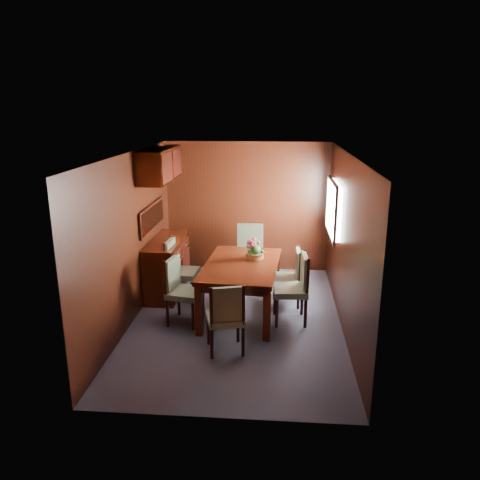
# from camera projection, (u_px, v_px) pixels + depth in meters

# --- Properties ---
(ground) EXTENTS (4.50, 4.50, 0.00)m
(ground) POSITION_uv_depth(u_px,v_px,m) (237.00, 319.00, 6.85)
(ground) COLOR #3C3F52
(ground) RESTS_ON ground
(room_shell) EXTENTS (3.06, 4.52, 2.41)m
(room_shell) POSITION_uv_depth(u_px,v_px,m) (231.00, 206.00, 6.72)
(room_shell) COLOR black
(room_shell) RESTS_ON ground
(sideboard) EXTENTS (0.48, 1.40, 0.90)m
(sideboard) POSITION_uv_depth(u_px,v_px,m) (167.00, 266.00, 7.78)
(sideboard) COLOR black
(sideboard) RESTS_ON ground
(dining_table) EXTENTS (1.18, 1.76, 0.79)m
(dining_table) POSITION_uv_depth(u_px,v_px,m) (242.00, 271.00, 6.86)
(dining_table) COLOR black
(dining_table) RESTS_ON ground
(chair_left_near) EXTENTS (0.53, 0.54, 0.98)m
(chair_left_near) POSITION_uv_depth(u_px,v_px,m) (180.00, 286.00, 6.64)
(chair_left_near) COLOR black
(chair_left_near) RESTS_ON ground
(chair_left_far) EXTENTS (0.49, 0.51, 1.02)m
(chair_left_far) POSITION_uv_depth(u_px,v_px,m) (177.00, 267.00, 7.36)
(chair_left_far) COLOR black
(chair_left_far) RESTS_ON ground
(chair_right_near) EXTENTS (0.50, 0.52, 1.03)m
(chair_right_near) POSITION_uv_depth(u_px,v_px,m) (296.00, 284.00, 6.65)
(chair_right_near) COLOR black
(chair_right_near) RESTS_ON ground
(chair_right_far) EXTENTS (0.42, 0.44, 0.91)m
(chair_right_far) POSITION_uv_depth(u_px,v_px,m) (291.00, 274.00, 7.25)
(chair_right_far) COLOR black
(chair_right_far) RESTS_ON ground
(chair_head) EXTENTS (0.54, 0.53, 0.95)m
(chair_head) POSITION_uv_depth(u_px,v_px,m) (226.00, 315.00, 5.78)
(chair_head) COLOR black
(chair_head) RESTS_ON ground
(chair_foot) EXTENTS (0.51, 0.49, 1.05)m
(chair_foot) POSITION_uv_depth(u_px,v_px,m) (250.00, 250.00, 8.19)
(chair_foot) COLOR black
(chair_foot) RESTS_ON ground
(flower_centerpiece) EXTENTS (0.29, 0.29, 0.29)m
(flower_centerpiece) POSITION_uv_depth(u_px,v_px,m) (255.00, 249.00, 7.05)
(flower_centerpiece) COLOR #AB6634
(flower_centerpiece) RESTS_ON dining_table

